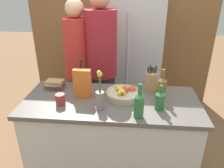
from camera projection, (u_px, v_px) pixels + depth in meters
name	position (u px, v px, depth m)	size (l,w,h in m)	color
kitchen_island	(111.00, 139.00, 2.17)	(1.60, 0.70, 0.88)	silver
back_wall_wood	(121.00, 22.00, 3.31)	(2.80, 0.12, 2.60)	brown
refrigerator	(132.00, 53.00, 3.13)	(0.78, 0.63, 1.86)	#B7B7BC
fruit_bowl	(124.00, 94.00, 2.01)	(0.32, 0.32, 0.11)	tan
knife_block	(151.00, 81.00, 2.12)	(0.11, 0.09, 0.27)	tan
flower_vase	(100.00, 95.00, 1.79)	(0.07, 0.07, 0.35)	gray
cereal_box	(82.00, 84.00, 1.98)	(0.16, 0.07, 0.27)	orange
coffee_mug	(60.00, 99.00, 1.89)	(0.09, 0.11, 0.10)	#99332D
book_stack	(55.00, 84.00, 2.19)	(0.18, 0.14, 0.09)	#3D6047
bottle_oil	(160.00, 100.00, 1.81)	(0.08, 0.08, 0.22)	#286633
bottle_vinegar	(162.00, 87.00, 1.96)	(0.08, 0.08, 0.29)	brown
bottle_wine	(81.00, 76.00, 2.20)	(0.06, 0.06, 0.28)	black
bottle_water	(139.00, 104.00, 1.69)	(0.08, 0.08, 0.29)	#286633
person_at_sink	(78.00, 65.00, 2.55)	(0.30, 0.30, 1.71)	#383842
person_in_blue	(102.00, 62.00, 2.49)	(0.35, 0.35, 1.81)	#383842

